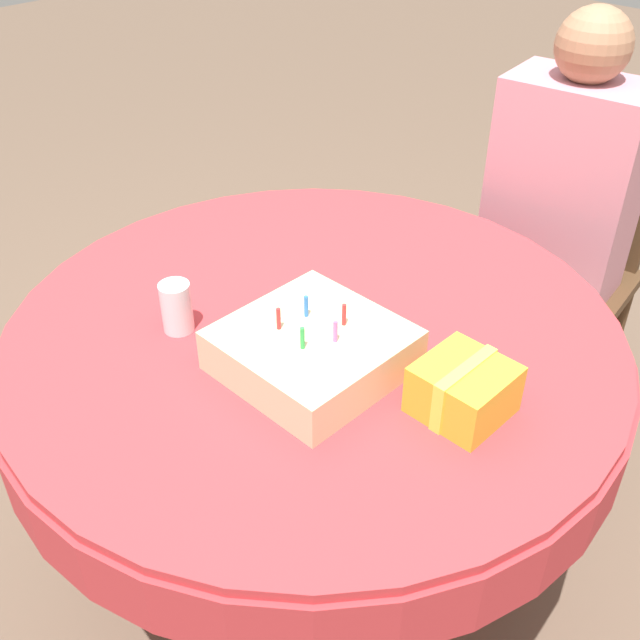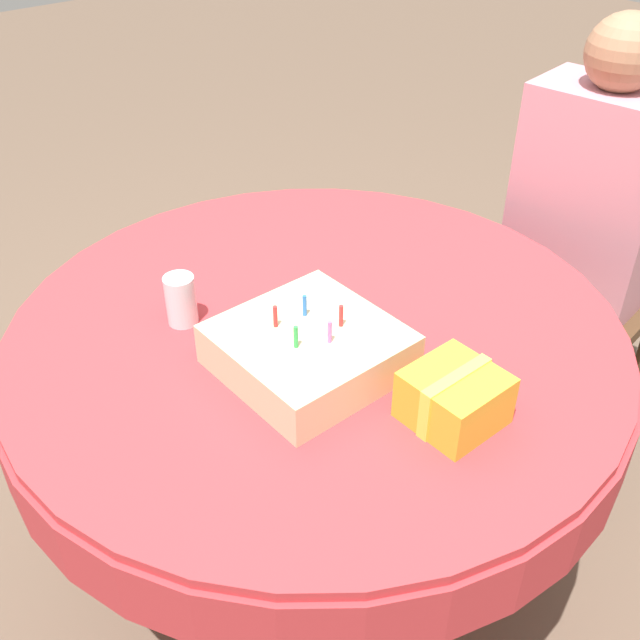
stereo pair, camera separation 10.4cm
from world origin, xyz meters
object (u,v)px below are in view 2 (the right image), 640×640
object	(u,v)px
birthday_cake	(308,349)
drinking_glass	(181,300)
person	(584,213)
chair	(585,266)
gift_box	(453,399)

from	to	relation	value
birthday_cake	drinking_glass	bearing A→B (deg)	-160.04
person	drinking_glass	distance (m)	1.06
person	drinking_glass	bearing A→B (deg)	-111.46
chair	birthday_cake	world-z (taller)	chair
chair	drinking_glass	world-z (taller)	chair
person	birthday_cake	size ratio (longest dim) A/B	4.04
birthday_cake	gift_box	distance (m)	0.28
chair	birthday_cake	xyz separation A→B (m)	(0.04, -1.03, 0.25)
gift_box	birthday_cake	bearing A→B (deg)	-160.43
birthday_cake	drinking_glass	size ratio (longest dim) A/B	2.85
chair	gift_box	xyz separation A→B (m)	(0.30, -0.93, 0.25)
drinking_glass	person	bearing A→B (deg)	76.39
birthday_cake	gift_box	world-z (taller)	birthday_cake
gift_box	person	bearing A→B (deg)	109.16
drinking_glass	chair	bearing A→B (deg)	78.19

